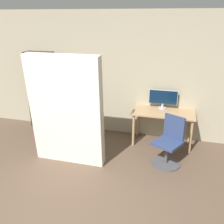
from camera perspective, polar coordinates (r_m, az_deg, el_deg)
The scene contains 6 objects.
wall_back at distance 5.57m, azimuth -0.15°, elevation 8.50°, with size 8.00×0.06×2.70m.
desk at distance 5.28m, azimuth 11.65°, elevation -0.91°, with size 1.27×0.63×0.73m.
monitor at distance 5.37m, azimuth 11.59°, elevation 3.16°, with size 0.60×0.18×0.40m.
office_chair at distance 4.68m, azimuth 12.81°, elevation -7.53°, with size 0.59×0.59×0.91m.
bookshelf at distance 6.25m, azimuth -16.09°, elevation 4.53°, with size 0.65×0.27×1.81m.
mattress_near at distance 4.42m, azimuth -10.36°, elevation 0.03°, with size 1.31×0.32×2.01m.
Camera 1 is at (1.43, -2.06, 2.58)m, focal length 40.00 mm.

